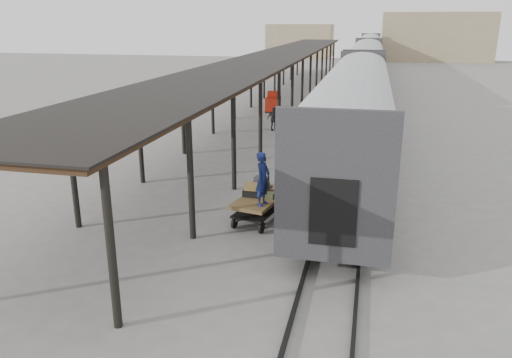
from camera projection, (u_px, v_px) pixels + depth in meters
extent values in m
plane|color=slate|center=(249.00, 219.00, 17.63)|extent=(160.00, 160.00, 0.00)
cube|color=silver|center=(354.00, 111.00, 23.58)|extent=(3.00, 24.00, 2.90)
cube|color=#28282B|center=(335.00, 191.00, 12.53)|extent=(3.04, 0.22, 3.50)
cube|color=black|center=(323.00, 91.00, 23.63)|extent=(0.04, 22.08, 0.65)
cube|color=black|center=(352.00, 146.00, 24.10)|extent=(2.55, 23.04, 0.50)
cube|color=silver|center=(366.00, 65.00, 47.72)|extent=(3.00, 24.00, 2.90)
cube|color=#28282B|center=(362.00, 79.00, 36.67)|extent=(3.04, 0.22, 3.50)
cube|color=black|center=(350.00, 55.00, 47.77)|extent=(0.04, 22.08, 0.65)
cube|color=black|center=(364.00, 83.00, 48.23)|extent=(2.55, 23.04, 0.50)
cube|color=silver|center=(369.00, 50.00, 71.85)|extent=(3.00, 24.00, 2.90)
cube|color=#28282B|center=(368.00, 55.00, 60.81)|extent=(3.04, 0.22, 3.50)
cube|color=black|center=(359.00, 43.00, 71.91)|extent=(0.04, 22.08, 0.65)
cube|color=black|center=(368.00, 62.00, 72.37)|extent=(2.55, 23.04, 0.50)
cube|color=black|center=(303.00, 168.00, 16.09)|extent=(0.50, 1.70, 2.00)
imported|color=silver|center=(303.00, 172.00, 16.13)|extent=(0.72, 0.89, 1.72)
cube|color=olive|center=(290.00, 190.00, 16.27)|extent=(0.57, 0.25, 0.42)
cube|color=#422B19|center=(279.00, 56.00, 39.42)|extent=(4.60, 64.00, 0.18)
cube|color=black|center=(279.00, 54.00, 39.39)|extent=(4.90, 64.30, 0.06)
cylinder|color=black|center=(254.00, 81.00, 40.47)|extent=(0.20, 0.20, 4.00)
cylinder|color=black|center=(305.00, 56.00, 69.25)|extent=(0.20, 0.20, 4.00)
cylinder|color=black|center=(111.00, 247.00, 10.81)|extent=(0.20, 0.20, 4.00)
cylinder|color=black|center=(304.00, 82.00, 39.59)|extent=(0.20, 0.20, 4.00)
cylinder|color=black|center=(335.00, 56.00, 68.37)|extent=(0.20, 0.20, 4.00)
cube|color=black|center=(356.00, 92.00, 48.64)|extent=(0.10, 150.00, 0.12)
cube|color=black|center=(371.00, 92.00, 48.33)|extent=(0.10, 150.00, 0.12)
cube|color=tan|center=(435.00, 37.00, 85.82)|extent=(18.00, 10.00, 8.00)
cube|color=tan|center=(300.00, 41.00, 94.98)|extent=(12.00, 8.00, 6.00)
cube|color=brown|center=(260.00, 199.00, 17.19)|extent=(1.72, 2.61, 0.12)
cube|color=black|center=(260.00, 209.00, 17.29)|extent=(1.60, 2.49, 0.06)
cylinder|color=black|center=(234.00, 223.00, 16.75)|extent=(0.16, 0.41, 0.40)
cylinder|color=black|center=(261.00, 228.00, 16.35)|extent=(0.16, 0.41, 0.40)
cylinder|color=black|center=(258.00, 205.00, 18.39)|extent=(0.16, 0.41, 0.40)
cylinder|color=black|center=(283.00, 209.00, 17.99)|extent=(0.16, 0.41, 0.40)
cube|color=#333335|center=(261.00, 189.00, 17.73)|extent=(0.78, 0.64, 0.23)
cube|color=olive|center=(275.00, 191.00, 17.60)|extent=(0.57, 0.46, 0.18)
cube|color=black|center=(251.00, 193.00, 17.29)|extent=(0.57, 0.41, 0.22)
cube|color=#42462A|center=(267.00, 195.00, 17.15)|extent=(0.58, 0.45, 0.19)
cube|color=#44341B|center=(261.00, 184.00, 17.57)|extent=(0.64, 0.58, 0.19)
cube|color=olive|center=(253.00, 187.00, 17.22)|extent=(0.55, 0.40, 0.22)
cube|color=#333335|center=(261.00, 179.00, 17.51)|extent=(0.52, 0.41, 0.17)
cube|color=maroon|center=(273.00, 104.00, 38.12)|extent=(1.11, 1.75, 1.01)
cube|color=maroon|center=(274.00, 94.00, 38.33)|extent=(1.00, 0.73, 0.39)
cylinder|color=black|center=(266.00, 110.00, 37.73)|extent=(0.16, 0.41, 0.40)
cylinder|color=black|center=(278.00, 110.00, 37.59)|extent=(0.16, 0.41, 0.40)
cylinder|color=black|center=(268.00, 107.00, 38.89)|extent=(0.16, 0.41, 0.40)
cylinder|color=black|center=(280.00, 108.00, 38.75)|extent=(0.16, 0.41, 0.40)
imported|color=navy|center=(263.00, 179.00, 16.24)|extent=(0.57, 0.74, 1.80)
imported|color=black|center=(274.00, 119.00, 31.39)|extent=(0.92, 0.48, 1.50)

